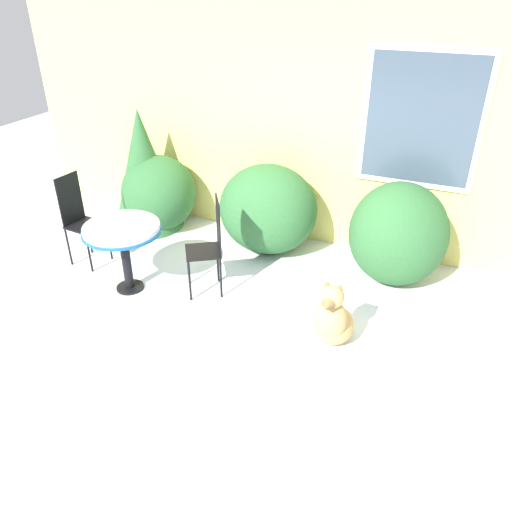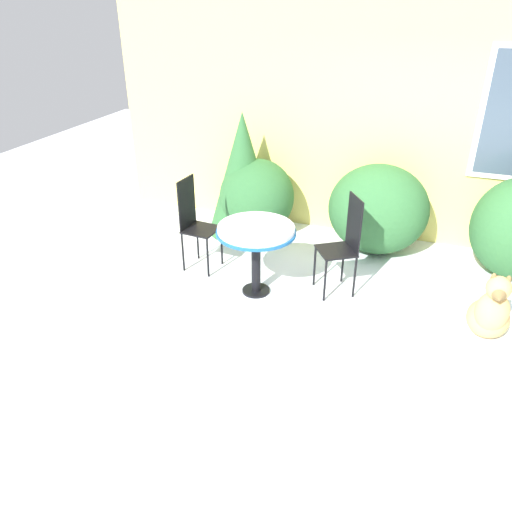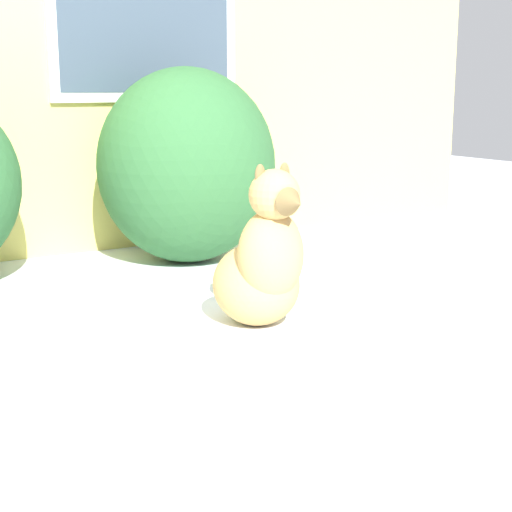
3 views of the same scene
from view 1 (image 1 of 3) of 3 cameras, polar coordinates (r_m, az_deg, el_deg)
name	(u,v)px [view 1 (image 1 of 3)]	position (r m, az deg, el deg)	size (l,w,h in m)	color
ground_plane	(232,333)	(4.94, -2.78, -8.75)	(16.00, 16.00, 0.00)	white
house_wall	(315,124)	(6.09, 6.80, 14.79)	(8.00, 0.10, 3.01)	#E5D16B
shrub_left	(159,193)	(6.81, -11.05, 7.09)	(0.98, 0.99, 1.01)	#2D6033
shrub_middle	(268,209)	(6.10, 1.38, 5.37)	(1.21, 1.08, 1.10)	#2D6033
shrub_right	(398,234)	(5.66, 15.91, 2.42)	(1.07, 1.04, 1.16)	#2D6033
evergreen_bush	(144,170)	(6.80, -12.70, 9.58)	(0.94, 0.94, 1.60)	#2D6033
patio_table	(122,235)	(5.42, -15.03, 2.36)	(0.83, 0.83, 0.78)	black
patio_chair_near_table	(79,217)	(6.18, -19.55, 4.25)	(0.40, 0.40, 1.08)	black
patio_chair_far_side	(210,243)	(5.27, -5.27, 1.48)	(0.51, 0.51, 1.08)	black
dog	(332,320)	(4.69, 8.72, -7.25)	(0.39, 0.64, 0.73)	tan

